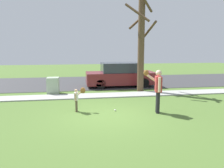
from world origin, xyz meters
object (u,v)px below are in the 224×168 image
utility_cabinet (53,86)px  street_tree_near (141,42)px  person_adult (157,87)px  person_child (78,96)px  baseball (115,110)px  parked_suv_maroon (120,75)px

utility_cabinet → street_tree_near: 5.83m
person_adult → utility_cabinet: 6.54m
person_child → utility_cabinet: bearing=121.7°
baseball → person_adult: bearing=-17.3°
person_child → baseball: 1.67m
person_child → utility_cabinet: person_child is taller
baseball → utility_cabinet: size_ratio=0.08×
person_child → parked_suv_maroon: 6.44m
parked_suv_maroon → person_child: bearing=62.6°
person_adult → utility_cabinet: (-4.60, 4.62, -0.61)m
utility_cabinet → street_tree_near: street_tree_near is taller
person_adult → baseball: person_adult is taller
person_adult → parked_suv_maroon: bearing=-76.0°
parked_suv_maroon → street_tree_near: bearing=114.7°
person_child → street_tree_near: size_ratio=0.18×
person_child → street_tree_near: bearing=56.9°
person_child → parked_suv_maroon: (2.97, 5.72, 0.13)m
parked_suv_maroon → baseball: bearing=76.4°
utility_cabinet → street_tree_near: size_ratio=0.17×
baseball → parked_suv_maroon: size_ratio=0.02×
person_adult → person_child: 3.30m
person_adult → utility_cabinet: bearing=-33.1°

